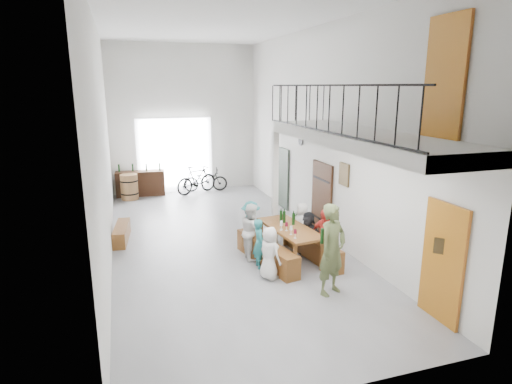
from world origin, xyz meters
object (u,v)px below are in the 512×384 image
object	(u,v)px
tasting_table	(290,231)
side_bench	(122,233)
bench_inner	(266,253)
serving_counter	(141,183)
host_standing	(332,250)
oak_barrel	(129,187)
bicycle_near	(205,180)

from	to	relation	value
tasting_table	side_bench	distance (m)	4.53
side_bench	bench_inner	bearing A→B (deg)	-39.34
tasting_table	serving_counter	world-z (taller)	serving_counter
host_standing	tasting_table	bearing A→B (deg)	69.35
side_bench	host_standing	xyz separation A→B (m)	(3.87, -4.33, 0.70)
oak_barrel	bicycle_near	world-z (taller)	oak_barrel
tasting_table	bench_inner	world-z (taller)	tasting_table
side_bench	tasting_table	bearing A→B (deg)	-33.93
tasting_table	bench_inner	bearing A→B (deg)	179.14
tasting_table	bench_inner	xyz separation A→B (m)	(-0.59, -0.06, -0.45)
bench_inner	side_bench	bearing A→B (deg)	128.97
side_bench	host_standing	bearing A→B (deg)	-48.15
host_standing	bicycle_near	world-z (taller)	host_standing
tasting_table	oak_barrel	xyz separation A→B (m)	(-3.40, 6.85, -0.25)
serving_counter	bicycle_near	bearing A→B (deg)	2.95
host_standing	bicycle_near	size ratio (longest dim) A/B	1.08
oak_barrel	tasting_table	bearing A→B (deg)	-63.62
side_bench	serving_counter	size ratio (longest dim) A/B	0.83
tasting_table	side_bench	bearing A→B (deg)	139.27
side_bench	oak_barrel	distance (m)	4.36
bench_inner	serving_counter	xyz separation A→B (m)	(-2.39, 7.36, 0.20)
tasting_table	oak_barrel	size ratio (longest dim) A/B	2.23
side_bench	bicycle_near	bearing A→B (deg)	56.14
bench_inner	side_bench	world-z (taller)	bench_inner
bench_inner	side_bench	size ratio (longest dim) A/B	1.54
side_bench	serving_counter	distance (m)	4.85
bench_inner	serving_counter	bearing A→B (deg)	96.30
bench_inner	oak_barrel	xyz separation A→B (m)	(-2.80, 6.91, 0.20)
serving_counter	bench_inner	bearing A→B (deg)	-67.87
serving_counter	host_standing	bearing A→B (deg)	-66.94
oak_barrel	bicycle_near	xyz separation A→B (m)	(2.84, 0.40, -0.02)
bench_inner	oak_barrel	size ratio (longest dim) A/B	2.45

